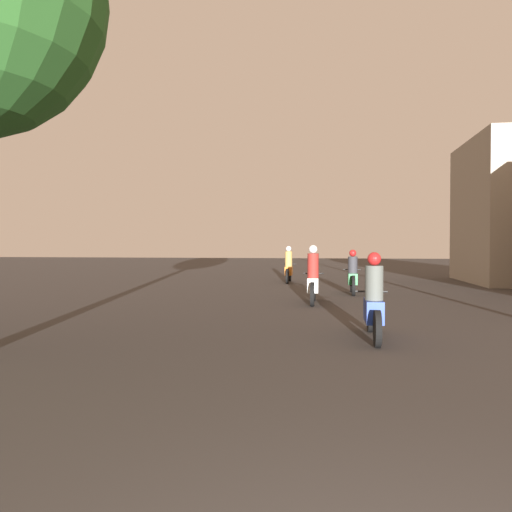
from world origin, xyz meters
name	(u,v)px	position (x,y,z in m)	size (l,w,h in m)	color
motorcycle_blue	(374,304)	(0.22, 7.53, 0.62)	(0.60, 2.10, 1.56)	black
motorcycle_white	(313,280)	(-1.03, 12.78, 0.67)	(0.60, 2.01, 1.68)	black
motorcycle_green	(353,276)	(0.22, 15.73, 0.61)	(0.60, 1.95, 1.52)	black
motorcycle_orange	(289,268)	(-2.36, 20.58, 0.65)	(0.60, 1.99, 1.63)	black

